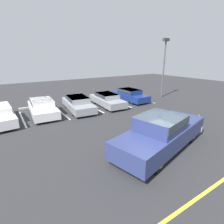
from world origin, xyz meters
name	(u,v)px	position (x,y,z in m)	size (l,w,h in m)	color
ground_plane	(159,153)	(0.00, 0.00, 0.00)	(60.00, 60.00, 0.00)	#2D2D30
stall_stripe_b	(22,119)	(-5.07, 9.09, 0.00)	(0.12, 4.26, 0.01)	white
stall_stripe_c	(61,112)	(-2.07, 9.09, 0.00)	(0.12, 4.26, 0.01)	white
stall_stripe_d	(93,107)	(0.92, 9.09, 0.00)	(0.12, 4.26, 0.01)	white
stall_stripe_e	(119,103)	(3.92, 9.09, 0.00)	(0.12, 4.26, 0.01)	white
stall_stripe_f	(141,99)	(6.91, 9.09, 0.00)	(0.12, 4.26, 0.01)	white
aisle_stripe_foreground	(221,181)	(0.45, -2.74, 0.00)	(0.12, 7.57, 0.01)	yellow
pickup_truck	(162,132)	(0.45, 0.29, 0.92)	(6.49, 3.46, 1.83)	navy
parked_sedan_b	(42,107)	(-3.50, 9.23, 0.68)	(2.08, 4.66, 1.27)	silver
parked_sedan_c	(78,103)	(-0.57, 8.98, 0.65)	(2.26, 4.91, 1.21)	gray
parked_sedan_d	(107,99)	(2.35, 8.88, 0.64)	(2.07, 4.79, 1.18)	gray
parked_sedan_e	(130,95)	(5.43, 9.26, 0.66)	(1.88, 4.51, 1.23)	navy
light_post	(164,61)	(9.62, 8.61, 4.05)	(0.70, 0.36, 6.41)	#515156
traffic_cone	(199,119)	(5.45, 1.36, 0.32)	(0.43, 0.43, 0.69)	black
wheel_stop_curb	(29,108)	(-4.21, 11.90, 0.07)	(1.68, 0.20, 0.14)	#B7B2A8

